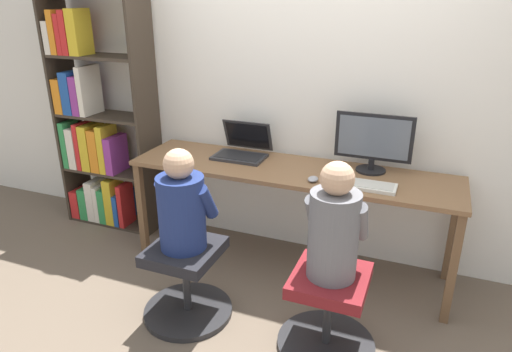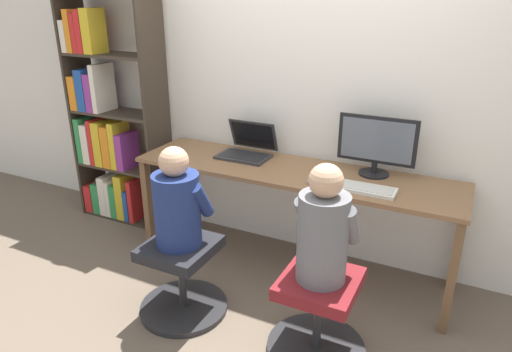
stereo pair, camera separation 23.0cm
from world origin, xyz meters
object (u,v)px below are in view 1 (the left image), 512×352
at_px(desktop_monitor, 373,142).
at_px(office_chair_left, 328,312).
at_px(person_at_laptop, 182,206).
at_px(person_at_monitor, 334,227).
at_px(keyboard, 361,185).
at_px(office_chair_right, 186,281).
at_px(laptop, 242,149).
at_px(bookshelf, 95,130).

xyz_separation_m(desktop_monitor, office_chair_left, (-0.05, -0.89, -0.74)).
bearing_deg(person_at_laptop, desktop_monitor, 44.52).
bearing_deg(person_at_monitor, desktop_monitor, 86.72).
xyz_separation_m(keyboard, office_chair_right, (-0.92, -0.63, -0.54)).
height_order(keyboard, person_at_laptop, person_at_laptop).
xyz_separation_m(person_at_monitor, person_at_laptop, (-0.88, -0.03, -0.02)).
distance_m(keyboard, person_at_laptop, 1.11).
relative_size(desktop_monitor, keyboard, 1.17).
xyz_separation_m(office_chair_left, person_at_monitor, (-0.00, 0.00, 0.53)).
height_order(laptop, person_at_laptop, person_at_laptop).
distance_m(desktop_monitor, bookshelf, 2.26).
height_order(keyboard, bookshelf, bookshelf).
bearing_deg(person_at_monitor, office_chair_left, -90.00).
bearing_deg(person_at_monitor, bookshelf, 159.39).
bearing_deg(bookshelf, keyboard, -6.05).
height_order(laptop, person_at_monitor, person_at_monitor).
bearing_deg(office_chair_right, keyboard, 34.45).
relative_size(office_chair_right, person_at_monitor, 0.86).
distance_m(person_at_laptop, bookshelf, 1.58).
relative_size(laptop, office_chair_right, 0.68).
distance_m(keyboard, office_chair_left, 0.81).
height_order(laptop, office_chair_right, laptop).
bearing_deg(keyboard, office_chair_left, -93.20).
xyz_separation_m(desktop_monitor, office_chair_right, (-0.93, -0.92, -0.74)).
height_order(laptop, office_chair_left, laptop).
bearing_deg(bookshelf, desktop_monitor, 1.44).
distance_m(desktop_monitor, person_at_laptop, 1.33).
height_order(office_chair_right, person_at_laptop, person_at_laptop).
height_order(desktop_monitor, person_at_monitor, desktop_monitor).
relative_size(laptop, person_at_monitor, 0.58).
xyz_separation_m(laptop, person_at_monitor, (0.88, -0.85, -0.05)).
height_order(desktop_monitor, office_chair_right, desktop_monitor).
distance_m(desktop_monitor, person_at_monitor, 0.91).
xyz_separation_m(desktop_monitor, person_at_laptop, (-0.93, -0.92, -0.22)).
height_order(keyboard, office_chair_left, keyboard).
bearing_deg(office_chair_right, bookshelf, 146.83).
relative_size(keyboard, office_chair_left, 0.78).
xyz_separation_m(office_chair_left, person_at_laptop, (-0.88, -0.03, 0.51)).
relative_size(keyboard, bookshelf, 0.23).
height_order(office_chair_left, bookshelf, bookshelf).
relative_size(desktop_monitor, bookshelf, 0.26).
xyz_separation_m(laptop, person_at_laptop, (-0.00, -0.88, -0.07)).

